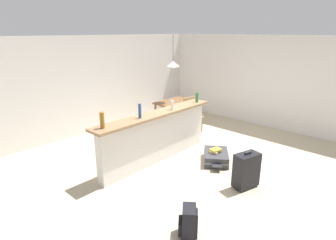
{
  "coord_description": "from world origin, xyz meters",
  "views": [
    {
      "loc": [
        -4.43,
        -3.34,
        2.61
      ],
      "look_at": [
        -0.21,
        0.57,
        0.76
      ],
      "focal_mm": 29.84,
      "sensor_mm": 36.0,
      "label": 1
    }
  ],
  "objects_px": {
    "dining_table": "(177,105)",
    "suitcase_upright_black": "(246,170)",
    "bottle_green": "(197,97)",
    "suitcase_flat_charcoal": "(216,157)",
    "dining_chair_near_partition": "(192,113)",
    "backpack_black": "(188,222)",
    "book_stack": "(215,151)",
    "bottle_white": "(172,105)",
    "bottle_amber": "(102,120)",
    "pendant_lamp": "(173,64)",
    "bottle_blue": "(140,111)"
  },
  "relations": [
    {
      "from": "bottle_blue",
      "to": "suitcase_upright_black",
      "type": "bearing_deg",
      "value": -67.84
    },
    {
      "from": "bottle_green",
      "to": "dining_table",
      "type": "distance_m",
      "value": 1.44
    },
    {
      "from": "bottle_amber",
      "to": "bottle_white",
      "type": "xyz_separation_m",
      "value": [
        1.64,
        -0.09,
        -0.04
      ]
    },
    {
      "from": "bottle_green",
      "to": "suitcase_flat_charcoal",
      "type": "bearing_deg",
      "value": -117.59
    },
    {
      "from": "dining_table",
      "to": "book_stack",
      "type": "height_order",
      "value": "dining_table"
    },
    {
      "from": "bottle_blue",
      "to": "book_stack",
      "type": "height_order",
      "value": "bottle_blue"
    },
    {
      "from": "dining_chair_near_partition",
      "to": "suitcase_flat_charcoal",
      "type": "xyz_separation_m",
      "value": [
        -1.12,
        -1.54,
        -0.41
      ]
    },
    {
      "from": "backpack_black",
      "to": "bottle_white",
      "type": "bearing_deg",
      "value": 47.13
    },
    {
      "from": "backpack_black",
      "to": "book_stack",
      "type": "height_order",
      "value": "backpack_black"
    },
    {
      "from": "book_stack",
      "to": "dining_table",
      "type": "bearing_deg",
      "value": 61.1
    },
    {
      "from": "bottle_blue",
      "to": "dining_table",
      "type": "relative_size",
      "value": 0.25
    },
    {
      "from": "bottle_white",
      "to": "suitcase_flat_charcoal",
      "type": "bearing_deg",
      "value": -64.66
    },
    {
      "from": "dining_table",
      "to": "suitcase_upright_black",
      "type": "bearing_deg",
      "value": -118.09
    },
    {
      "from": "bottle_blue",
      "to": "pendant_lamp",
      "type": "distance_m",
      "value": 2.67
    },
    {
      "from": "bottle_white",
      "to": "bottle_green",
      "type": "relative_size",
      "value": 0.9
    },
    {
      "from": "bottle_blue",
      "to": "suitcase_flat_charcoal",
      "type": "bearing_deg",
      "value": -36.79
    },
    {
      "from": "bottle_white",
      "to": "dining_table",
      "type": "distance_m",
      "value": 2.0
    },
    {
      "from": "bottle_blue",
      "to": "suitcase_upright_black",
      "type": "relative_size",
      "value": 0.41
    },
    {
      "from": "dining_chair_near_partition",
      "to": "suitcase_flat_charcoal",
      "type": "bearing_deg",
      "value": -125.98
    },
    {
      "from": "bottle_white",
      "to": "dining_chair_near_partition",
      "type": "distance_m",
      "value": 1.78
    },
    {
      "from": "bottle_blue",
      "to": "dining_chair_near_partition",
      "type": "relative_size",
      "value": 0.3
    },
    {
      "from": "bottle_amber",
      "to": "bottle_white",
      "type": "distance_m",
      "value": 1.64
    },
    {
      "from": "suitcase_flat_charcoal",
      "to": "suitcase_upright_black",
      "type": "distance_m",
      "value": 1.07
    },
    {
      "from": "bottle_green",
      "to": "pendant_lamp",
      "type": "bearing_deg",
      "value": 65.0
    },
    {
      "from": "bottle_amber",
      "to": "suitcase_flat_charcoal",
      "type": "bearing_deg",
      "value": -24.98
    },
    {
      "from": "dining_chair_near_partition",
      "to": "bottle_blue",
      "type": "bearing_deg",
      "value": -165.47
    },
    {
      "from": "suitcase_flat_charcoal",
      "to": "bottle_white",
      "type": "bearing_deg",
      "value": 115.34
    },
    {
      "from": "bottle_green",
      "to": "dining_table",
      "type": "xyz_separation_m",
      "value": [
        0.65,
        1.18,
        -0.51
      ]
    },
    {
      "from": "suitcase_upright_black",
      "to": "bottle_blue",
      "type": "bearing_deg",
      "value": 112.16
    },
    {
      "from": "suitcase_upright_black",
      "to": "dining_chair_near_partition",
      "type": "bearing_deg",
      "value": 56.95
    },
    {
      "from": "bottle_amber",
      "to": "bottle_blue",
      "type": "relative_size",
      "value": 1.02
    },
    {
      "from": "bottle_amber",
      "to": "suitcase_upright_black",
      "type": "relative_size",
      "value": 0.42
    },
    {
      "from": "dining_chair_near_partition",
      "to": "bottle_amber",
      "type": "bearing_deg",
      "value": -169.6
    },
    {
      "from": "dining_chair_near_partition",
      "to": "backpack_black",
      "type": "xyz_separation_m",
      "value": [
        -3.21,
        -2.49,
        -0.31
      ]
    },
    {
      "from": "bottle_green",
      "to": "pendant_lamp",
      "type": "height_order",
      "value": "pendant_lamp"
    },
    {
      "from": "bottle_green",
      "to": "dining_table",
      "type": "height_order",
      "value": "bottle_green"
    },
    {
      "from": "bottle_green",
      "to": "suitcase_flat_charcoal",
      "type": "distance_m",
      "value": 1.45
    },
    {
      "from": "bottle_white",
      "to": "bottle_green",
      "type": "distance_m",
      "value": 0.87
    },
    {
      "from": "pendant_lamp",
      "to": "suitcase_flat_charcoal",
      "type": "distance_m",
      "value": 2.92
    },
    {
      "from": "dining_chair_near_partition",
      "to": "suitcase_upright_black",
      "type": "relative_size",
      "value": 1.39
    },
    {
      "from": "bottle_green",
      "to": "dining_chair_near_partition",
      "type": "distance_m",
      "value": 1.12
    },
    {
      "from": "dining_table",
      "to": "backpack_black",
      "type": "height_order",
      "value": "dining_table"
    },
    {
      "from": "dining_chair_near_partition",
      "to": "suitcase_upright_black",
      "type": "distance_m",
      "value": 2.94
    },
    {
      "from": "bottle_green",
      "to": "dining_chair_near_partition",
      "type": "relative_size",
      "value": 0.24
    },
    {
      "from": "suitcase_upright_black",
      "to": "book_stack",
      "type": "xyz_separation_m",
      "value": [
        0.46,
        0.94,
        -0.07
      ]
    },
    {
      "from": "bottle_amber",
      "to": "bottle_blue",
      "type": "height_order",
      "value": "bottle_amber"
    },
    {
      "from": "book_stack",
      "to": "suitcase_flat_charcoal",
      "type": "bearing_deg",
      "value": -33.05
    },
    {
      "from": "dining_table",
      "to": "backpack_black",
      "type": "bearing_deg",
      "value": -136.76
    },
    {
      "from": "bottle_amber",
      "to": "book_stack",
      "type": "xyz_separation_m",
      "value": [
        2.03,
        -0.94,
        -0.93
      ]
    },
    {
      "from": "bottle_blue",
      "to": "bottle_white",
      "type": "height_order",
      "value": "bottle_blue"
    }
  ]
}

